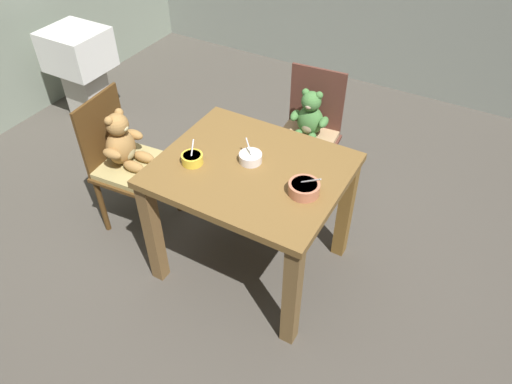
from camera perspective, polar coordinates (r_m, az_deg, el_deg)
ground_plane at (r=3.02m, az=-0.47°, el=-8.56°), size 5.20×5.20×0.04m
dining_table at (r=2.57m, az=-0.55°, el=0.45°), size 0.96×0.81×0.75m
teddy_chair_near_left at (r=3.04m, az=-15.26°, el=4.35°), size 0.43×0.45×0.89m
teddy_chair_far_center at (r=3.20m, az=6.26°, el=7.52°), size 0.43×0.40×0.89m
porridge_bowl_yellow_near_left at (r=2.51m, az=-7.59°, el=3.95°), size 0.11×0.12×0.11m
porridge_bowl_white_center at (r=2.50m, az=-0.66°, el=4.13°), size 0.12×0.12×0.11m
porridge_bowl_terracotta_near_right at (r=2.31m, az=5.73°, el=0.46°), size 0.16×0.15×0.13m
sink_basin at (r=4.28m, az=-20.19°, el=14.31°), size 0.46×0.41×0.77m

